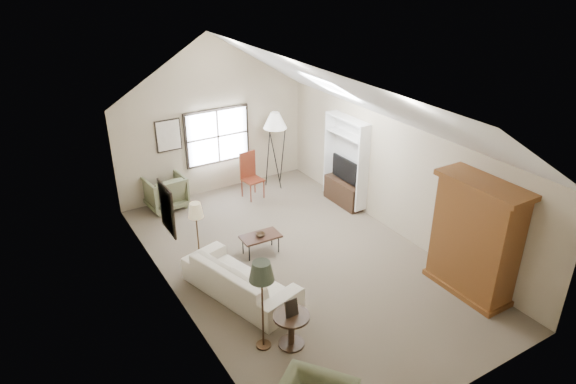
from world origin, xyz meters
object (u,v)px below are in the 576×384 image
sofa (240,278)px  side_chair (252,176)px  armchair_far (165,192)px  side_table (291,330)px  coffee_table (261,244)px  armoire (475,238)px

sofa → side_chair: (2.05, 3.41, 0.25)m
sofa → armchair_far: bearing=-15.9°
side_chair → side_table: bearing=-117.9°
armchair_far → side_table: bearing=86.0°
side_table → coffee_table: bearing=71.6°
side_table → armoire: bearing=-7.3°
armchair_far → sofa: bearing=85.0°
armoire → sofa: size_ratio=0.95×
armoire → armchair_far: bearing=120.9°
armchair_far → coffee_table: armchair_far is taller
coffee_table → side_table: 2.77m
sofa → coffee_table: 1.42m
side_table → side_chair: bearing=68.7°
side_table → side_chair: (1.95, 5.01, 0.29)m
coffee_table → armoire: bearing=-49.1°
sofa → armchair_far: (-0.00, 4.05, 0.07)m
sofa → side_chair: 3.99m
coffee_table → side_table: bearing=-108.4°
armchair_far → side_chair: side_chair is taller
side_table → sofa: bearing=93.6°
armchair_far → side_chair: (2.06, -0.63, 0.17)m
armoire → side_table: bearing=172.7°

